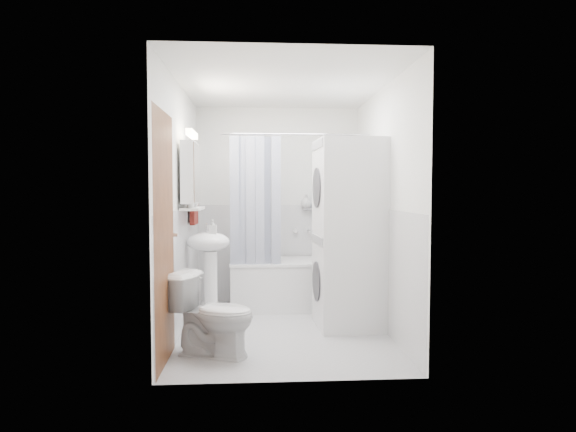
{
  "coord_description": "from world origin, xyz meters",
  "views": [
    {
      "loc": [
        -0.24,
        -4.69,
        1.38
      ],
      "look_at": [
        0.06,
        0.15,
        1.12
      ],
      "focal_mm": 30.0,
      "sensor_mm": 36.0,
      "label": 1
    }
  ],
  "objects": [
    {
      "name": "shelf_bottle",
      "position": [
        -0.89,
        -0.05,
        1.25
      ],
      "size": [
        0.07,
        0.18,
        0.07
      ],
      "primitive_type": "imported",
      "color": "gray",
      "rests_on": "shelf"
    },
    {
      "name": "washer_dryer",
      "position": [
        0.68,
        0.09,
        0.94
      ],
      "size": [
        0.71,
        0.7,
        1.89
      ],
      "rotation": [
        0.0,
        0.0,
        0.05
      ],
      "color": "white",
      "rests_on": "ground"
    },
    {
      "name": "shower_curtain",
      "position": [
        -0.28,
        0.63,
        1.25
      ],
      "size": [
        0.55,
        0.02,
        1.45
      ],
      "color": "#141F47",
      "rests_on": "curtain_rod"
    },
    {
      "name": "tub_spout",
      "position": [
        0.37,
        1.25,
        0.88
      ],
      "size": [
        0.04,
        0.12,
        0.04
      ],
      "primitive_type": "cylinder",
      "rotation": [
        1.57,
        0.0,
        0.0
      ],
      "color": "silver",
      "rests_on": "room_walls"
    },
    {
      "name": "curtain_rod",
      "position": [
        0.17,
        0.63,
        2.0
      ],
      "size": [
        1.65,
        0.02,
        0.02
      ],
      "primitive_type": "cylinder",
      "rotation": [
        0.0,
        1.57,
        0.0
      ],
      "color": "silver",
      "rests_on": "room_walls"
    },
    {
      "name": "shelf",
      "position": [
        -0.89,
        0.1,
        1.2
      ],
      "size": [
        0.18,
        0.54,
        0.02
      ],
      "primitive_type": "cube",
      "color": "silver",
      "rests_on": "room_walls"
    },
    {
      "name": "medicine_cabinet",
      "position": [
        -0.9,
        0.1,
        1.57
      ],
      "size": [
        0.13,
        0.5,
        0.71
      ],
      "color": "white",
      "rests_on": "room_walls"
    },
    {
      "name": "shampoo_a",
      "position": [
        0.35,
        1.24,
        1.23
      ],
      "size": [
        0.13,
        0.17,
        0.13
      ],
      "primitive_type": "imported",
      "color": "gray",
      "rests_on": "shower_caddy"
    },
    {
      "name": "shampoo_b",
      "position": [
        0.47,
        1.24,
        1.2
      ],
      "size": [
        0.08,
        0.21,
        0.08
      ],
      "primitive_type": "imported",
      "color": "#264B98",
      "rests_on": "shower_caddy"
    },
    {
      "name": "soap_pump",
      "position": [
        -0.71,
        0.25,
        0.95
      ],
      "size": [
        0.08,
        0.17,
        0.08
      ],
      "primitive_type": "imported",
      "color": "gray",
      "rests_on": "sink"
    },
    {
      "name": "toilet",
      "position": [
        -0.62,
        -0.7,
        0.34
      ],
      "size": [
        0.78,
        0.59,
        0.68
      ],
      "primitive_type": "imported",
      "rotation": [
        0.0,
        0.0,
        1.24
      ],
      "color": "white",
      "rests_on": "ground"
    },
    {
      "name": "door",
      "position": [
        -0.95,
        -0.55,
        1.0
      ],
      "size": [
        0.05,
        2.0,
        2.0
      ],
      "color": "brown",
      "rests_on": "ground"
    },
    {
      "name": "room_walls",
      "position": [
        0.0,
        0.0,
        1.49
      ],
      "size": [
        2.6,
        2.6,
        2.6
      ],
      "color": "white",
      "rests_on": "ground"
    },
    {
      "name": "floor",
      "position": [
        0.0,
        0.0,
        0.0
      ],
      "size": [
        2.6,
        2.6,
        0.0
      ],
      "primitive_type": "plane",
      "color": "#B3B3B8",
      "rests_on": "ground"
    },
    {
      "name": "shelf_cup",
      "position": [
        -0.89,
        0.22,
        1.26
      ],
      "size": [
        0.1,
        0.09,
        0.1
      ],
      "primitive_type": "imported",
      "color": "gray",
      "rests_on": "shelf"
    },
    {
      "name": "wainscot",
      "position": [
        0.0,
        0.29,
        0.6
      ],
      "size": [
        1.98,
        2.58,
        2.58
      ],
      "color": "white",
      "rests_on": "ground"
    },
    {
      "name": "bathtub",
      "position": [
        0.17,
        0.92,
        0.31
      ],
      "size": [
        1.47,
        0.7,
        0.56
      ],
      "color": "white",
      "rests_on": "ground"
    },
    {
      "name": "sink",
      "position": [
        -0.75,
        0.29,
        0.7
      ],
      "size": [
        0.44,
        0.37,
        1.04
      ],
      "color": "white",
      "rests_on": "ground"
    },
    {
      "name": "towel",
      "position": [
        -0.94,
        0.58,
        1.43
      ],
      "size": [
        0.07,
        0.34,
        0.81
      ],
      "color": "#5D2018",
      "rests_on": "room_walls"
    },
    {
      "name": "shower_caddy",
      "position": [
        0.42,
        1.24,
        1.15
      ],
      "size": [
        0.22,
        0.06,
        0.02
      ],
      "primitive_type": "cube",
      "color": "silver",
      "rests_on": "room_walls"
    }
  ]
}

